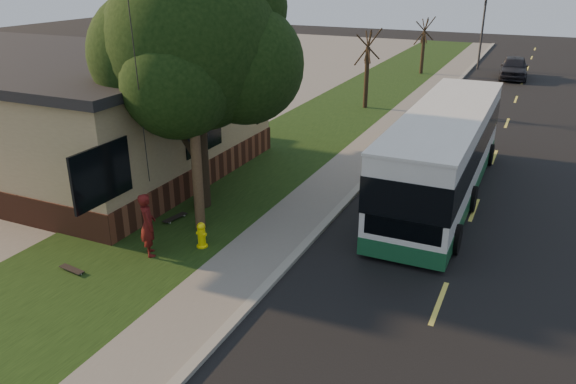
% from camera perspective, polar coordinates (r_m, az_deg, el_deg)
% --- Properties ---
extents(ground, '(120.00, 120.00, 0.00)m').
position_cam_1_polar(ground, '(14.95, -0.22, -7.72)').
color(ground, black).
rests_on(ground, ground).
extents(road, '(8.00, 80.00, 0.01)m').
position_cam_1_polar(road, '(23.04, 19.70, 1.92)').
color(road, black).
rests_on(road, ground).
extents(curb, '(0.25, 80.00, 0.12)m').
position_cam_1_polar(curb, '(23.62, 10.09, 3.52)').
color(curb, gray).
rests_on(curb, ground).
extents(sidewalk, '(2.00, 80.00, 0.08)m').
position_cam_1_polar(sidewalk, '(23.88, 7.77, 3.81)').
color(sidewalk, slate).
rests_on(sidewalk, ground).
extents(grass_verge, '(5.00, 80.00, 0.07)m').
position_cam_1_polar(grass_verge, '(25.06, 0.10, 4.88)').
color(grass_verge, black).
rests_on(grass_verge, ground).
extents(building_lot, '(15.00, 80.00, 0.04)m').
position_cam_1_polar(building_lot, '(30.46, -17.39, 6.95)').
color(building_lot, slate).
rests_on(building_lot, ground).
extents(commercial_building, '(18.40, 10.40, 4.25)m').
position_cam_1_polar(commercial_building, '(25.68, -25.83, 7.28)').
color(commercial_building, '#937F5B').
rests_on(commercial_building, ground).
extents(fire_hydrant, '(0.32, 0.32, 0.74)m').
position_cam_1_polar(fire_hydrant, '(15.89, -8.77, -4.33)').
color(fire_hydrant, '#FFEC0D').
rests_on(fire_hydrant, grass_verge).
extents(utility_pole, '(2.86, 3.21, 9.07)m').
position_cam_1_polar(utility_pole, '(15.75, -9.86, 11.51)').
color(utility_pole, '#473321').
rests_on(utility_pole, ground).
extents(leafy_tree, '(6.30, 6.00, 7.80)m').
position_cam_1_polar(leafy_tree, '(17.50, -9.29, 14.35)').
color(leafy_tree, black).
rests_on(leafy_tree, grass_verge).
extents(bare_tree_near, '(1.38, 1.21, 4.31)m').
position_cam_1_polar(bare_tree_near, '(31.54, 8.02, 12.19)').
color(bare_tree_near, black).
rests_on(bare_tree_near, grass_verge).
extents(bare_tree_far, '(1.38, 1.21, 4.03)m').
position_cam_1_polar(bare_tree_far, '(42.97, 13.57, 14.18)').
color(bare_tree_far, black).
rests_on(bare_tree_far, grass_verge).
extents(traffic_signal, '(0.18, 0.22, 5.50)m').
position_cam_1_polar(traffic_signal, '(46.24, 19.17, 15.58)').
color(traffic_signal, '#2D2D30').
rests_on(traffic_signal, ground).
extents(transit_bus, '(2.59, 11.22, 3.04)m').
position_cam_1_polar(transit_bus, '(19.65, 15.58, 4.03)').
color(transit_bus, silver).
rests_on(transit_bus, ground).
extents(skateboarder, '(0.76, 0.76, 1.78)m').
position_cam_1_polar(skateboarder, '(15.54, -14.06, -3.23)').
color(skateboarder, '#521110').
rests_on(skateboarder, grass_verge).
extents(skateboard_main, '(0.38, 0.91, 0.08)m').
position_cam_1_polar(skateboard_main, '(17.83, -11.41, -2.57)').
color(skateboard_main, black).
rests_on(skateboard_main, grass_verge).
extents(skateboard_spare, '(0.81, 0.30, 0.07)m').
position_cam_1_polar(skateboard_spare, '(15.67, -21.12, -7.34)').
color(skateboard_spare, black).
rests_on(skateboard_spare, grass_verge).
extents(dumpster, '(1.44, 1.16, 1.23)m').
position_cam_1_polar(dumpster, '(26.46, -7.36, 7.03)').
color(dumpster, black).
rests_on(dumpster, building_lot).
extents(distant_car, '(2.04, 4.58, 1.53)m').
position_cam_1_polar(distant_car, '(43.44, 21.98, 11.65)').
color(distant_car, black).
rests_on(distant_car, ground).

